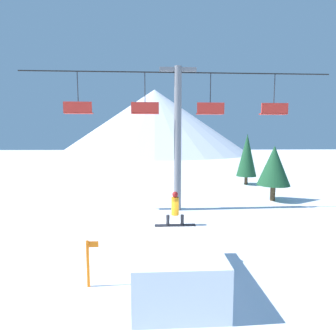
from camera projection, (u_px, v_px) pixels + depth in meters
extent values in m
plane|color=white|center=(156.00, 271.00, 9.61)|extent=(220.00, 220.00, 0.00)
cone|color=silver|center=(155.00, 122.00, 88.18)|extent=(62.32, 62.32, 21.22)
cube|color=white|center=(176.00, 261.00, 8.74)|extent=(2.61, 4.28, 1.54)
cube|color=silver|center=(172.00, 220.00, 10.73)|extent=(2.61, 0.10, 0.06)
cube|color=black|center=(175.00, 225.00, 10.00)|extent=(1.57, 0.26, 0.03)
cylinder|color=black|center=(168.00, 220.00, 9.96)|extent=(0.13, 0.13, 0.39)
cylinder|color=black|center=(182.00, 220.00, 9.99)|extent=(0.13, 0.13, 0.39)
cylinder|color=orange|center=(175.00, 206.00, 9.91)|extent=(0.29, 0.29, 0.68)
sphere|color=maroon|center=(175.00, 195.00, 9.87)|extent=(0.22, 0.22, 0.22)
cylinder|color=slate|center=(178.00, 140.00, 17.47)|extent=(0.49, 0.49, 9.53)
cube|color=slate|center=(178.00, 69.00, 16.97)|extent=(2.40, 0.24, 0.24)
cylinder|color=black|center=(178.00, 73.00, 16.99)|extent=(20.25, 0.08, 0.08)
cylinder|color=#28282D|center=(78.00, 92.00, 16.81)|extent=(0.06, 0.06, 2.62)
cube|color=red|center=(79.00, 113.00, 16.95)|extent=(1.80, 0.44, 0.08)
cube|color=red|center=(78.00, 107.00, 16.74)|extent=(1.80, 0.08, 0.70)
cylinder|color=#28282D|center=(145.00, 93.00, 17.03)|extent=(0.06, 0.06, 2.62)
cube|color=red|center=(145.00, 113.00, 17.17)|extent=(1.80, 0.44, 0.08)
cube|color=red|center=(145.00, 108.00, 16.95)|extent=(1.80, 0.08, 0.70)
cylinder|color=#28282D|center=(210.00, 93.00, 17.24)|extent=(0.06, 0.06, 2.62)
cube|color=red|center=(210.00, 114.00, 17.39)|extent=(1.80, 0.44, 0.08)
cube|color=red|center=(211.00, 108.00, 17.17)|extent=(1.80, 0.08, 0.70)
cylinder|color=#28282D|center=(274.00, 94.00, 17.46)|extent=(0.06, 0.06, 2.62)
cube|color=red|center=(273.00, 114.00, 17.60)|extent=(1.80, 0.44, 0.08)
cube|color=red|center=(275.00, 108.00, 17.39)|extent=(1.80, 0.08, 0.70)
cylinder|color=#4C3823|center=(273.00, 193.00, 20.57)|extent=(0.39, 0.39, 1.24)
cone|color=#194728|center=(274.00, 165.00, 20.34)|extent=(2.50, 2.50, 3.09)
cylinder|color=#4C3823|center=(246.00, 180.00, 28.00)|extent=(0.34, 0.34, 0.90)
cone|color=#194728|center=(247.00, 155.00, 27.71)|extent=(2.08, 2.08, 4.49)
cylinder|color=orange|center=(88.00, 264.00, 8.53)|extent=(0.10, 0.10, 1.56)
cube|color=orange|center=(93.00, 244.00, 8.46)|extent=(0.36, 0.02, 0.20)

